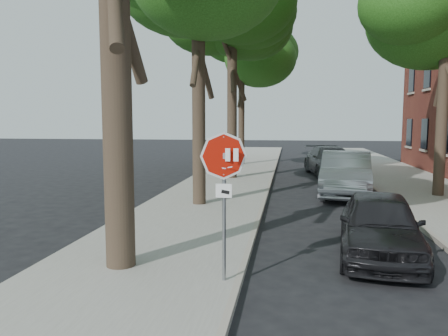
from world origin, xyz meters
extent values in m
plane|color=black|center=(0.00, 0.00, 0.00)|extent=(120.00, 120.00, 0.00)
cube|color=gray|center=(-2.50, 12.00, 0.06)|extent=(4.00, 55.00, 0.12)
cube|color=gray|center=(6.00, 12.00, 0.06)|extent=(4.00, 55.00, 0.12)
cube|color=#9E9384|center=(-0.45, 12.00, 0.07)|extent=(0.12, 55.00, 0.13)
cube|color=#9E9384|center=(3.95, 12.00, 0.07)|extent=(0.12, 55.00, 0.13)
cylinder|color=gray|center=(-0.70, 0.00, 1.42)|extent=(0.06, 0.06, 2.60)
cube|color=#99999E|center=(-0.70, -0.03, 2.32)|extent=(0.05, 0.06, 0.10)
cylinder|color=#99999E|center=(-0.70, -0.03, 2.32)|extent=(0.76, 0.32, 0.82)
cylinder|color=white|center=(-0.70, -0.05, 2.32)|extent=(0.76, 0.32, 0.82)
cylinder|color=#BD1507|center=(-0.70, -0.05, 2.32)|extent=(0.68, 0.29, 0.74)
cube|color=white|center=(-0.91, -0.06, 2.34)|extent=(0.08, 0.00, 0.22)
cube|color=white|center=(-0.77, -0.06, 2.34)|extent=(0.08, 0.00, 0.22)
cube|color=white|center=(-0.63, -0.06, 2.34)|extent=(0.08, 0.00, 0.22)
cube|color=white|center=(-0.49, -0.06, 2.34)|extent=(0.08, 0.00, 0.22)
cube|color=silver|center=(-0.81, -0.07, 2.13)|extent=(0.08, 0.00, 0.03)
cube|color=silver|center=(-0.70, -0.07, 2.11)|extent=(0.08, 0.00, 0.03)
cube|color=silver|center=(-0.59, -0.07, 2.13)|extent=(0.08, 0.00, 0.03)
cube|color=white|center=(-0.70, -0.04, 1.72)|extent=(0.28, 0.02, 0.24)
cube|color=black|center=(-0.67, -0.05, 1.70)|extent=(0.15, 0.00, 0.08)
cylinder|color=black|center=(-2.80, 0.50, 4.87)|extent=(0.56, 0.56, 9.50)
cylinder|color=black|center=(-2.60, 7.00, 4.87)|extent=(0.44, 0.44, 9.50)
cylinder|color=black|center=(-2.40, 14.00, 5.12)|extent=(0.48, 0.48, 10.00)
ellipsoid|color=#103D0B|center=(-2.40, 14.00, 7.92)|extent=(4.62, 4.62, 3.70)
ellipsoid|color=#103D0B|center=(-3.24, 14.84, 7.50)|extent=(4.20, 4.20, 3.36)
cylinder|color=black|center=(-2.70, 21.00, 4.62)|extent=(0.40, 0.40, 9.00)
ellipsoid|color=#18430F|center=(-2.70, 21.00, 7.14)|extent=(4.16, 4.16, 3.33)
ellipsoid|color=#18430F|center=(-1.76, 20.43, 8.09)|extent=(3.40, 3.40, 2.72)
ellipsoid|color=#18430F|center=(-3.46, 21.76, 6.76)|extent=(3.78, 3.78, 3.02)
cylinder|color=black|center=(6.00, 10.00, 4.62)|extent=(0.40, 0.40, 9.00)
ellipsoid|color=#18430F|center=(6.00, 10.00, 7.14)|extent=(4.16, 4.16, 3.33)
ellipsoid|color=#18430F|center=(5.24, 10.76, 6.76)|extent=(3.78, 3.78, 3.02)
imported|color=black|center=(2.34, 2.21, 0.70)|extent=(2.13, 4.26, 1.39)
imported|color=#B2B3BB|center=(2.60, 10.09, 0.86)|extent=(2.44, 5.38, 1.71)
imported|color=#48494C|center=(2.60, 16.46, 0.78)|extent=(2.89, 5.60, 1.55)
camera|label=1|loc=(0.40, -7.34, 2.91)|focal=35.00mm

